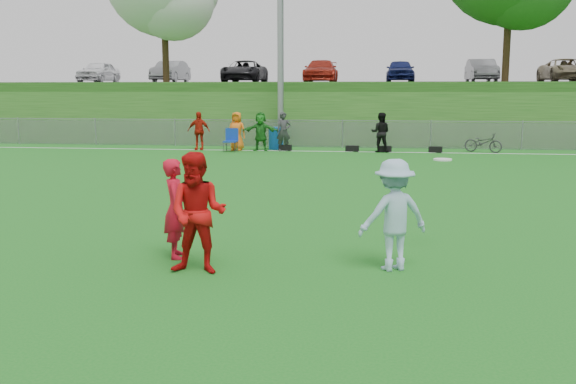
% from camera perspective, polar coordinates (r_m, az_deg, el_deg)
% --- Properties ---
extents(ground, '(120.00, 120.00, 0.00)m').
position_cam_1_polar(ground, '(10.20, -0.73, -6.04)').
color(ground, '#16681A').
rests_on(ground, ground).
extents(sideline_far, '(60.00, 0.10, 0.01)m').
position_cam_1_polar(sideline_far, '(27.91, 4.64, 3.61)').
color(sideline_far, white).
rests_on(sideline_far, ground).
extents(fence, '(58.00, 0.06, 1.30)m').
position_cam_1_polar(fence, '(29.84, 4.86, 5.20)').
color(fence, gray).
rests_on(fence, ground).
extents(light_pole, '(1.20, 0.40, 12.15)m').
position_cam_1_polar(light_pole, '(31.12, -0.68, 16.57)').
color(light_pole, gray).
rests_on(light_pole, ground).
extents(berm, '(120.00, 18.00, 3.00)m').
position_cam_1_polar(berm, '(40.78, 5.64, 7.43)').
color(berm, '#1A4914').
rests_on(berm, ground).
extents(parking_lot, '(120.00, 12.00, 0.10)m').
position_cam_1_polar(parking_lot, '(42.77, 5.76, 9.58)').
color(parking_lot, black).
rests_on(parking_lot, berm).
extents(car_row, '(32.04, 5.18, 1.44)m').
position_cam_1_polar(car_row, '(41.84, 4.11, 10.66)').
color(car_row, white).
rests_on(car_row, parking_lot).
extents(spectator_row, '(8.96, 0.75, 1.69)m').
position_cam_1_polar(spectator_row, '(28.14, -1.29, 5.40)').
color(spectator_row, '#B31A0C').
rests_on(spectator_row, ground).
extents(gear_bags, '(7.06, 0.45, 0.26)m').
position_cam_1_polar(gear_bags, '(27.96, 6.75, 3.84)').
color(gear_bags, black).
rests_on(gear_bags, ground).
extents(player_red_left, '(0.52, 0.66, 1.59)m').
position_cam_1_polar(player_red_left, '(10.33, -9.95, -1.45)').
color(player_red_left, red).
rests_on(player_red_left, ground).
extents(player_red_center, '(0.89, 0.70, 1.78)m').
position_cam_1_polar(player_red_center, '(9.37, -8.00, -1.89)').
color(player_red_center, red).
rests_on(player_red_center, ground).
extents(player_blue, '(1.23, 1.00, 1.66)m').
position_cam_1_polar(player_blue, '(9.60, 9.38, -2.03)').
color(player_blue, '#97BAD2').
rests_on(player_blue, ground).
extents(frisbee, '(0.30, 0.30, 0.03)m').
position_cam_1_polar(frisbee, '(10.75, 13.59, 2.82)').
color(frisbee, silver).
rests_on(frisbee, ground).
extents(recycling_bin, '(0.83, 0.83, 0.99)m').
position_cam_1_polar(recycling_bin, '(28.93, -1.08, 4.80)').
color(recycling_bin, blue).
rests_on(recycling_bin, ground).
extents(camp_chair, '(0.57, 0.58, 1.00)m').
position_cam_1_polar(camp_chair, '(27.88, -5.11, 4.20)').
color(camp_chair, '#0E339D').
rests_on(camp_chair, ground).
extents(bicycle, '(1.69, 1.21, 0.85)m').
position_cam_1_polar(bicycle, '(28.71, 16.97, 4.23)').
color(bicycle, '#2A2A2C').
rests_on(bicycle, ground).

